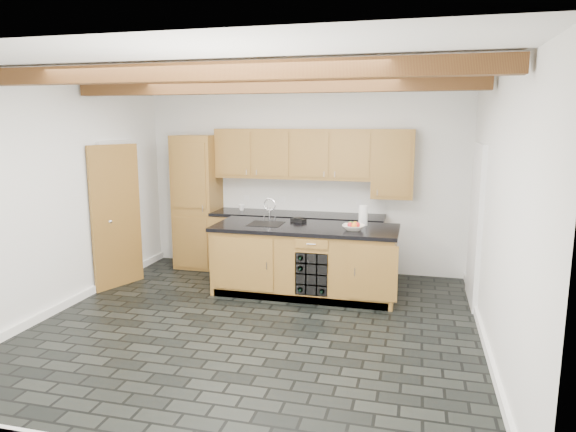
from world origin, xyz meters
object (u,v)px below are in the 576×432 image
object	(u,v)px
paper_towel	(363,215)
kitchen_scale	(298,220)
fruit_bowl	(353,227)
island	(305,260)

from	to	relation	value
paper_towel	kitchen_scale	bearing A→B (deg)	178.96
kitchen_scale	fruit_bowl	size ratio (longest dim) A/B	0.81
island	fruit_bowl	world-z (taller)	fruit_bowl
fruit_bowl	paper_towel	distance (m)	0.37
fruit_bowl	paper_towel	world-z (taller)	paper_towel
island	fruit_bowl	bearing A→B (deg)	-8.98
island	fruit_bowl	distance (m)	0.83
kitchen_scale	paper_towel	world-z (taller)	paper_towel
kitchen_scale	island	bearing A→B (deg)	-34.74
island	paper_towel	bearing A→B (deg)	18.42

